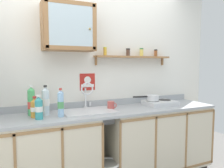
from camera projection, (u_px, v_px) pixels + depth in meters
The scene contains 17 objects.
back_wall at pixel (98, 73), 2.82m from camera, with size 3.52×0.07×2.68m.
lower_cabinet_run at pixel (37, 160), 2.29m from camera, with size 1.29×0.59×0.89m.
lower_cabinet_run_right at pixel (157, 140), 2.92m from camera, with size 1.43×0.59×0.89m.
countertop at pixel (107, 112), 2.58m from camera, with size 2.88×0.61×0.03m, color #9EA3A8.
backsplash at pixel (99, 103), 2.83m from camera, with size 2.88×0.02×0.08m, color #9EA3A8.
sink at pixel (89, 114), 2.52m from camera, with size 0.58×0.45×0.46m.
hot_plate_stove at pixel (160, 103), 2.89m from camera, with size 0.41×0.31×0.07m.
saucepan at pixel (152, 98), 2.87m from camera, with size 0.35×0.16×0.07m.
bottle_juice_amber_0 at pixel (35, 108), 2.23m from camera, with size 0.08×0.08×0.22m.
bottle_soda_green_1 at pixel (31, 102), 2.31m from camera, with size 0.08×0.08×0.33m.
bottle_detergent_teal_2 at pixel (39, 108), 2.15m from camera, with size 0.08×0.08×0.25m.
bottle_water_clear_3 at pixel (46, 101), 2.34m from camera, with size 0.08×0.08×0.32m.
bottle_water_blue_4 at pixel (61, 104), 2.25m from camera, with size 0.06×0.06×0.30m.
mug at pixel (111, 105), 2.64m from camera, with size 0.10×0.11×0.10m.
wall_cabinet at pixel (68, 27), 2.45m from camera, with size 0.58×0.31×0.53m.
spice_shelf at pixel (133, 56), 2.91m from camera, with size 1.10×0.14×0.23m.
warning_sign at pixel (87, 82), 2.74m from camera, with size 0.20×0.01×0.21m.
Camera 1 is at (-0.99, -2.00, 1.46)m, focal length 34.62 mm.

